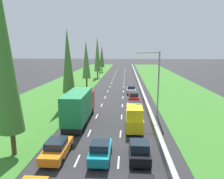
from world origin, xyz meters
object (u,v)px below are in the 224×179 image
object	(u,v)px
black_hatchback_right_lane	(139,150)
red_hatchback_right_lane	(134,97)
yellow_sedan_right_lane	(133,107)
poplar_tree_nearest	(5,59)
yellow_van_right_lane	(134,118)
teal_hatchback_centre_lane	(100,151)
silver_sedan_right_lane	(131,89)
poplar_tree_second	(68,61)
orange_sedan_left_lane	(57,148)
green_box_truck_left_lane	(79,106)
poplar_tree_fifth	(102,57)
poplar_tree_fourth	(97,54)
poplar_tree_third	(86,60)
street_light_mast	(156,80)

from	to	relation	value
black_hatchback_right_lane	red_hatchback_right_lane	world-z (taller)	same
yellow_sedan_right_lane	poplar_tree_nearest	xyz separation A→B (m)	(-11.04, -13.38, 7.70)
yellow_sedan_right_lane	yellow_van_right_lane	bearing A→B (deg)	-91.23
teal_hatchback_centre_lane	silver_sedan_right_lane	distance (m)	28.16
yellow_sedan_right_lane	silver_sedan_right_lane	xyz separation A→B (m)	(-0.03, 14.22, 0.00)
yellow_van_right_lane	poplar_tree_second	xyz separation A→B (m)	(-10.46, 10.27, 5.97)
yellow_sedan_right_lane	teal_hatchback_centre_lane	distance (m)	14.13
yellow_van_right_lane	red_hatchback_right_lane	xyz separation A→B (m)	(0.40, 13.51, -0.56)
orange_sedan_left_lane	poplar_tree_second	world-z (taller)	poplar_tree_second
green_box_truck_left_lane	poplar_tree_nearest	size ratio (longest dim) A/B	0.63
orange_sedan_left_lane	silver_sedan_right_lane	world-z (taller)	same
green_box_truck_left_lane	yellow_van_right_lane	bearing A→B (deg)	-15.68
orange_sedan_left_lane	poplar_tree_fifth	size ratio (longest dim) A/B	0.42
poplar_tree_nearest	poplar_tree_fifth	size ratio (longest dim) A/B	1.40
silver_sedan_right_lane	poplar_tree_fifth	xyz separation A→B (m)	(-11.03, 41.39, 5.58)
poplar_tree_nearest	poplar_tree_fourth	size ratio (longest dim) A/B	1.13
red_hatchback_right_lane	poplar_tree_fifth	bearing A→B (deg)	103.06
black_hatchback_right_lane	yellow_sedan_right_lane	distance (m)	13.49
poplar_tree_second	yellow_sedan_right_lane	bearing A→B (deg)	-18.73
yellow_sedan_right_lane	teal_hatchback_centre_lane	xyz separation A→B (m)	(-3.25, -13.75, 0.02)
orange_sedan_left_lane	poplar_tree_second	bearing A→B (deg)	101.66
black_hatchback_right_lane	silver_sedan_right_lane	distance (m)	27.71
poplar_tree_nearest	poplar_tree_second	world-z (taller)	poplar_tree_nearest
green_box_truck_left_lane	poplar_tree_fifth	size ratio (longest dim) A/B	0.88
teal_hatchback_centre_lane	poplar_tree_second	size ratio (longest dim) A/B	0.31
black_hatchback_right_lane	green_box_truck_left_lane	distance (m)	11.32
teal_hatchback_centre_lane	silver_sedan_right_lane	size ratio (longest dim) A/B	0.87
poplar_tree_second	yellow_van_right_lane	bearing A→B (deg)	-44.47
yellow_sedan_right_lane	poplar_tree_fifth	bearing A→B (deg)	101.25
black_hatchback_right_lane	poplar_tree_second	size ratio (longest dim) A/B	0.31
yellow_sedan_right_lane	poplar_tree_third	xyz separation A→B (m)	(-10.98, 21.36, 5.98)
teal_hatchback_centre_lane	poplar_tree_fourth	distance (m)	52.79
street_light_mast	orange_sedan_left_lane	bearing A→B (deg)	-129.88
silver_sedan_right_lane	street_light_mast	world-z (taller)	street_light_mast
poplar_tree_nearest	poplar_tree_fifth	bearing A→B (deg)	90.02
black_hatchback_right_lane	poplar_tree_third	distance (m)	37.03
poplar_tree_fifth	poplar_tree_fourth	bearing A→B (deg)	-88.09
black_hatchback_right_lane	street_light_mast	xyz separation A→B (m)	(2.85, 11.85, 4.40)
orange_sedan_left_lane	silver_sedan_right_lane	distance (m)	28.65
black_hatchback_right_lane	poplar_tree_second	bearing A→B (deg)	121.93
black_hatchback_right_lane	silver_sedan_right_lane	size ratio (longest dim) A/B	0.87
teal_hatchback_centre_lane	poplar_tree_nearest	xyz separation A→B (m)	(-7.79, 0.38, 7.67)
teal_hatchback_centre_lane	red_hatchback_right_lane	xyz separation A→B (m)	(3.50, 20.59, 0.00)
red_hatchback_right_lane	poplar_tree_nearest	world-z (taller)	poplar_tree_nearest
red_hatchback_right_lane	street_light_mast	size ratio (longest dim) A/B	0.43
poplar_tree_second	green_box_truck_left_lane	bearing A→B (deg)	-66.75
red_hatchback_right_lane	street_light_mast	xyz separation A→B (m)	(2.64, -8.47, 4.40)
black_hatchback_right_lane	teal_hatchback_centre_lane	bearing A→B (deg)	-175.39
poplar_tree_third	street_light_mast	xyz separation A→B (m)	(13.87, -22.99, -1.56)
green_box_truck_left_lane	poplar_tree_nearest	distance (m)	11.43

